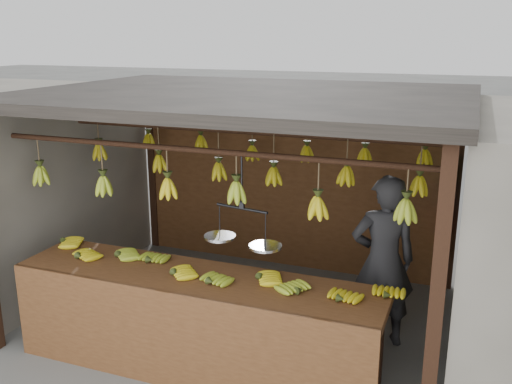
% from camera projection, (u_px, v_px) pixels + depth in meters
% --- Properties ---
extents(ground, '(80.00, 80.00, 0.00)m').
position_uv_depth(ground, '(246.00, 314.00, 6.20)').
color(ground, '#5B5B57').
extents(stall, '(4.30, 3.30, 2.40)m').
position_uv_depth(stall, '(257.00, 130.00, 5.97)').
color(stall, black).
rests_on(stall, ground).
extents(counter, '(3.45, 0.76, 0.96)m').
position_uv_depth(counter, '(191.00, 302.00, 4.92)').
color(counter, '#563219').
rests_on(counter, ground).
extents(hanging_bananas, '(3.61, 2.18, 0.38)m').
position_uv_depth(hanging_bananas, '(245.00, 169.00, 5.76)').
color(hanging_bananas, '#92A523').
rests_on(hanging_bananas, ground).
extents(balance_scale, '(0.72, 0.35, 0.78)m').
position_uv_depth(balance_scale, '(242.00, 237.00, 4.83)').
color(balance_scale, black).
rests_on(balance_scale, ground).
extents(vendor, '(0.73, 0.60, 1.70)m').
position_uv_depth(vendor, '(383.00, 261.00, 5.42)').
color(vendor, '#262628').
rests_on(vendor, ground).
extents(bag_bundles, '(0.08, 0.26, 1.20)m').
position_uv_depth(bag_bundles, '(448.00, 211.00, 6.47)').
color(bag_bundles, '#199926').
rests_on(bag_bundles, ground).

